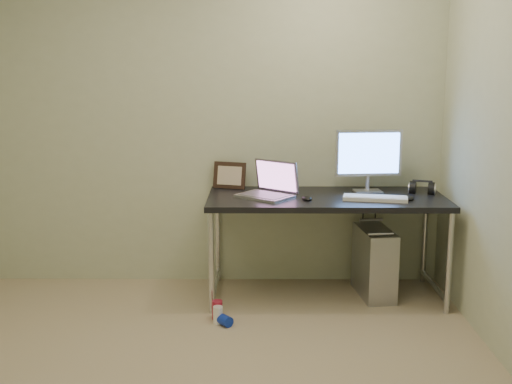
% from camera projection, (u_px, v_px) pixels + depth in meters
% --- Properties ---
extents(wall_back, '(3.50, 0.02, 2.50)m').
position_uv_depth(wall_back, '(211.00, 121.00, 4.84)').
color(wall_back, beige).
rests_on(wall_back, ground).
extents(desk, '(1.69, 0.74, 0.75)m').
position_uv_depth(desk, '(326.00, 206.00, 4.58)').
color(desk, black).
rests_on(desk, ground).
extents(tower_computer, '(0.27, 0.50, 0.53)m').
position_uv_depth(tower_computer, '(374.00, 262.00, 4.69)').
color(tower_computer, '#A2A3A7').
rests_on(tower_computer, ground).
extents(cable_a, '(0.01, 0.16, 0.69)m').
position_uv_depth(cable_a, '(362.00, 232.00, 4.95)').
color(cable_a, black).
rests_on(cable_a, ground).
extents(cable_b, '(0.02, 0.11, 0.71)m').
position_uv_depth(cable_b, '(374.00, 235.00, 4.93)').
color(cable_b, black).
rests_on(cable_b, ground).
extents(can_red, '(0.09, 0.09, 0.13)m').
position_uv_depth(can_red, '(217.00, 310.00, 4.28)').
color(can_red, '#AB1C36').
rests_on(can_red, ground).
extents(can_white, '(0.08, 0.08, 0.12)m').
position_uv_depth(can_white, '(218.00, 315.00, 4.21)').
color(can_white, white).
rests_on(can_white, ground).
extents(can_blue, '(0.14, 0.15, 0.07)m').
position_uv_depth(can_blue, '(223.00, 320.00, 4.19)').
color(can_blue, '#112DB7').
rests_on(can_blue, ground).
extents(laptop, '(0.47, 0.46, 0.25)m').
position_uv_depth(laptop, '(269.00, 188.00, 4.55)').
color(laptop, silver).
rests_on(laptop, desk).
extents(monitor, '(0.49, 0.16, 0.46)m').
position_uv_depth(monitor, '(369.00, 156.00, 4.66)').
color(monitor, silver).
rests_on(monitor, desk).
extents(keyboard, '(0.46, 0.22, 0.03)m').
position_uv_depth(keyboard, '(375.00, 198.00, 4.43)').
color(keyboard, white).
rests_on(keyboard, desk).
extents(mouse_right, '(0.08, 0.12, 0.04)m').
position_uv_depth(mouse_right, '(409.00, 197.00, 4.44)').
color(mouse_right, black).
rests_on(mouse_right, desk).
extents(mouse_left, '(0.09, 0.12, 0.04)m').
position_uv_depth(mouse_left, '(307.00, 197.00, 4.44)').
color(mouse_left, black).
rests_on(mouse_left, desk).
extents(headphones, '(0.21, 0.12, 0.12)m').
position_uv_depth(headphones, '(422.00, 189.00, 4.67)').
color(headphones, black).
rests_on(headphones, desk).
extents(picture_frame, '(0.26, 0.14, 0.20)m').
position_uv_depth(picture_frame, '(230.00, 175.00, 4.83)').
color(picture_frame, black).
rests_on(picture_frame, desk).
extents(webcam, '(0.04, 0.03, 0.11)m').
position_uv_depth(webcam, '(266.00, 178.00, 4.85)').
color(webcam, silver).
rests_on(webcam, desk).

